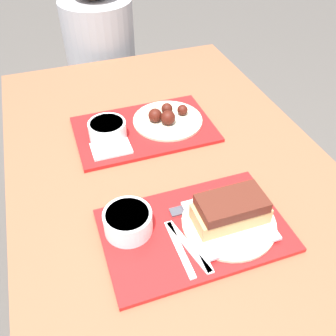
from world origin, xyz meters
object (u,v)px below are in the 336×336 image
(tray_near, at_px, (194,230))
(tray_far, at_px, (144,129))
(bowl_coleslaw_near, at_px, (128,221))
(brisket_sandwich_plate, at_px, (230,214))
(bowl_coleslaw_far, at_px, (107,130))
(wings_plate_far, at_px, (167,118))
(person_seated_across, at_px, (99,40))

(tray_near, height_order, tray_far, same)
(bowl_coleslaw_near, height_order, brisket_sandwich_plate, brisket_sandwich_plate)
(brisket_sandwich_plate, bearing_deg, bowl_coleslaw_near, 165.21)
(tray_far, xyz_separation_m, bowl_coleslaw_far, (-0.12, -0.01, 0.04))
(bowl_coleslaw_far, distance_m, wings_plate_far, 0.21)
(brisket_sandwich_plate, xyz_separation_m, wings_plate_far, (0.00, 0.47, -0.02))
(brisket_sandwich_plate, distance_m, person_seated_across, 1.24)
(wings_plate_far, bearing_deg, bowl_coleslaw_far, -172.91)
(wings_plate_far, xyz_separation_m, person_seated_across, (-0.08, 0.77, -0.03))
(brisket_sandwich_plate, xyz_separation_m, bowl_coleslaw_far, (-0.21, 0.45, -0.00))
(tray_near, height_order, person_seated_across, person_seated_across)
(tray_near, relative_size, bowl_coleslaw_far, 3.82)
(brisket_sandwich_plate, distance_m, wings_plate_far, 0.47)
(tray_far, xyz_separation_m, person_seated_across, (0.01, 0.78, -0.01))
(bowl_coleslaw_near, xyz_separation_m, brisket_sandwich_plate, (0.24, -0.06, 0.00))
(bowl_coleslaw_far, bearing_deg, tray_far, 6.45)
(bowl_coleslaw_near, bearing_deg, bowl_coleslaw_far, 84.98)
(brisket_sandwich_plate, distance_m, bowl_coleslaw_far, 0.49)
(wings_plate_far, height_order, person_seated_across, person_seated_across)
(tray_near, bearing_deg, bowl_coleslaw_far, 105.47)
(tray_far, height_order, bowl_coleslaw_near, bowl_coleslaw_near)
(tray_near, relative_size, bowl_coleslaw_near, 3.82)
(bowl_coleslaw_far, xyz_separation_m, wings_plate_far, (0.21, 0.03, -0.02))
(bowl_coleslaw_far, relative_size, wings_plate_far, 0.50)
(bowl_coleslaw_near, height_order, bowl_coleslaw_far, same)
(tray_far, height_order, person_seated_across, person_seated_across)
(bowl_coleslaw_far, bearing_deg, bowl_coleslaw_near, -95.02)
(tray_far, bearing_deg, brisket_sandwich_plate, -79.80)
(brisket_sandwich_plate, bearing_deg, tray_near, 171.61)
(tray_near, bearing_deg, person_seated_across, 89.55)
(tray_near, height_order, wings_plate_far, wings_plate_far)
(person_seated_across, bearing_deg, brisket_sandwich_plate, -86.44)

